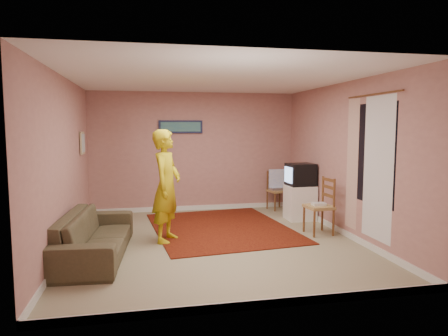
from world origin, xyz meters
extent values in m
plane|color=gray|center=(0.00, 0.00, 0.00)|extent=(5.00, 5.00, 0.00)
cube|color=tan|center=(0.00, 2.50, 1.30)|extent=(4.50, 0.02, 2.60)
cube|color=tan|center=(0.00, -2.50, 1.30)|extent=(4.50, 0.02, 2.60)
cube|color=tan|center=(-2.25, 0.00, 1.30)|extent=(0.02, 5.00, 2.60)
cube|color=tan|center=(2.25, 0.00, 1.30)|extent=(0.02, 5.00, 2.60)
cube|color=white|center=(0.00, 0.00, 2.60)|extent=(4.50, 5.00, 0.02)
cube|color=silver|center=(0.00, 2.49, 0.05)|extent=(4.50, 0.02, 0.10)
cube|color=silver|center=(0.00, -2.49, 0.05)|extent=(4.50, 0.02, 0.10)
cube|color=silver|center=(-2.24, 0.00, 0.05)|extent=(0.02, 5.00, 0.10)
cube|color=silver|center=(2.24, 0.00, 0.05)|extent=(0.02, 5.00, 0.10)
cube|color=black|center=(2.24, -0.90, 1.45)|extent=(0.01, 1.10, 1.50)
cube|color=white|center=(2.23, -1.05, 1.25)|extent=(0.01, 0.75, 2.10)
cube|color=beige|center=(2.21, -0.35, 1.25)|extent=(0.01, 0.35, 2.10)
cylinder|color=brown|center=(2.20, -0.90, 2.32)|extent=(0.02, 1.40, 0.02)
cube|color=#141939|center=(-0.30, 2.47, 1.85)|extent=(0.95, 0.03, 0.28)
cube|color=#2C5F7C|center=(-0.30, 2.45, 1.85)|extent=(0.86, 0.01, 0.20)
cube|color=tan|center=(-2.22, 1.60, 1.55)|extent=(0.03, 0.38, 0.42)
cube|color=silver|center=(-2.20, 1.60, 1.55)|extent=(0.01, 0.30, 0.34)
cube|color=#330705|center=(0.27, 0.80, 0.01)|extent=(2.66, 3.19, 0.02)
cube|color=white|center=(1.95, 1.17, 0.34)|extent=(0.54, 0.49, 0.69)
cube|color=black|center=(1.95, 1.17, 0.91)|extent=(0.52, 0.48, 0.44)
cube|color=#8CB2F2|center=(1.69, 1.16, 0.91)|extent=(0.03, 0.37, 0.31)
cube|color=tan|center=(1.83, 2.20, 0.42)|extent=(0.47, 0.46, 0.05)
cube|color=brown|center=(1.83, 2.20, 0.64)|extent=(0.39, 0.14, 0.45)
cube|color=#B7B8BD|center=(1.83, 2.20, 0.47)|extent=(0.38, 0.29, 0.06)
cube|color=#99B5FA|center=(1.83, 2.20, 0.70)|extent=(0.40, 0.05, 0.42)
cube|color=tan|center=(1.85, 0.09, 0.47)|extent=(0.45, 0.47, 0.05)
cube|color=brown|center=(1.85, 0.09, 0.73)|extent=(0.07, 0.44, 0.51)
cube|color=silver|center=(1.85, 0.09, 0.52)|extent=(0.23, 0.17, 0.05)
imported|color=#4C432E|center=(-1.80, -0.43, 0.31)|extent=(1.00, 2.21, 0.63)
imported|color=gold|center=(-0.74, 0.16, 0.91)|extent=(0.66, 0.78, 1.81)
camera|label=1|loc=(-1.08, -6.24, 1.85)|focal=32.00mm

